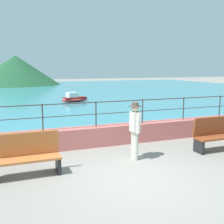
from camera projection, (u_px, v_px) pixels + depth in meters
name	position (u px, v px, depth m)	size (l,w,h in m)	color
ground_plane	(135.00, 179.00, 6.81)	(120.00, 120.00, 0.00)	gray
promenade_wall	(96.00, 136.00, 9.69)	(20.00, 0.56, 0.70)	#BC605B
railing	(96.00, 109.00, 9.54)	(18.44, 0.04, 0.90)	#383330
lake_water	(35.00, 92.00, 30.59)	(64.00, 44.32, 0.06)	teal
hill_secondary	(16.00, 70.00, 42.88)	(13.89, 13.89, 4.67)	#1E4C2D
bench_main	(26.00, 155.00, 6.98)	(1.70, 0.56, 1.13)	#B76633
bench_far	(217.00, 134.00, 9.18)	(1.70, 0.56, 1.13)	brown
person_walking	(135.00, 128.00, 8.16)	(0.38, 0.57, 1.75)	beige
boat_0	(74.00, 98.00, 21.77)	(2.45, 1.43, 0.76)	red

